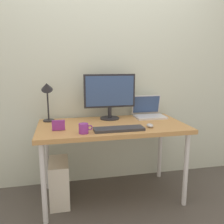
# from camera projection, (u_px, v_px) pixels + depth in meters

# --- Properties ---
(ground_plane) EXTENTS (6.00, 6.00, 0.00)m
(ground_plane) POSITION_uv_depth(u_px,v_px,m) (112.00, 196.00, 2.44)
(ground_plane) COLOR #4C4742
(back_wall) EXTENTS (4.40, 0.04, 2.60)m
(back_wall) POSITION_uv_depth(u_px,v_px,m) (104.00, 66.00, 2.58)
(back_wall) COLOR silver
(back_wall) RESTS_ON ground_plane
(desk) EXTENTS (1.40, 0.71, 0.75)m
(desk) POSITION_uv_depth(u_px,v_px,m) (112.00, 131.00, 2.30)
(desk) COLOR #B7844C
(desk) RESTS_ON ground_plane
(monitor) EXTENTS (0.53, 0.20, 0.47)m
(monitor) POSITION_uv_depth(u_px,v_px,m) (110.00, 94.00, 2.46)
(monitor) COLOR #232328
(monitor) RESTS_ON desk
(laptop) EXTENTS (0.32, 0.26, 0.23)m
(laptop) POSITION_uv_depth(u_px,v_px,m) (148.00, 111.00, 2.60)
(laptop) COLOR silver
(laptop) RESTS_ON desk
(desk_lamp) EXTENTS (0.11, 0.16, 0.42)m
(desk_lamp) POSITION_uv_depth(u_px,v_px,m) (47.00, 93.00, 2.32)
(desk_lamp) COLOR #232328
(desk_lamp) RESTS_ON desk
(keyboard) EXTENTS (0.44, 0.14, 0.02)m
(keyboard) POSITION_uv_depth(u_px,v_px,m) (119.00, 129.00, 2.08)
(keyboard) COLOR #333338
(keyboard) RESTS_ON desk
(mouse) EXTENTS (0.06, 0.09, 0.03)m
(mouse) POSITION_uv_depth(u_px,v_px,m) (150.00, 125.00, 2.18)
(mouse) COLOR #B2B2B7
(mouse) RESTS_ON desk
(coffee_mug) EXTENTS (0.12, 0.08, 0.08)m
(coffee_mug) POSITION_uv_depth(u_px,v_px,m) (84.00, 128.00, 1.99)
(coffee_mug) COLOR purple
(coffee_mug) RESTS_ON desk
(photo_frame) EXTENTS (0.11, 0.02, 0.09)m
(photo_frame) POSITION_uv_depth(u_px,v_px,m) (58.00, 125.00, 2.06)
(photo_frame) COLOR purple
(photo_frame) RESTS_ON desk
(computer_tower) EXTENTS (0.18, 0.36, 0.42)m
(computer_tower) POSITION_uv_depth(u_px,v_px,m) (59.00, 182.00, 2.29)
(computer_tower) COLOR silver
(computer_tower) RESTS_ON ground_plane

